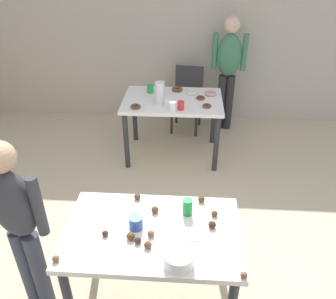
% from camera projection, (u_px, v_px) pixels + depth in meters
% --- Properties ---
extents(ground_plane, '(6.40, 6.40, 0.00)m').
position_uv_depth(ground_plane, '(168.00, 297.00, 2.67)').
color(ground_plane, beige).
extents(wall_back, '(6.40, 0.10, 2.60)m').
position_uv_depth(wall_back, '(183.00, 28.00, 4.70)').
color(wall_back, '#BCB2A3').
rests_on(wall_back, ground_plane).
extents(dining_table_near, '(1.15, 0.72, 0.75)m').
position_uv_depth(dining_table_near, '(153.00, 242.00, 2.30)').
color(dining_table_near, silver).
rests_on(dining_table_near, ground_plane).
extents(dining_table_far, '(1.15, 0.78, 0.75)m').
position_uv_depth(dining_table_far, '(173.00, 107.00, 4.09)').
color(dining_table_far, white).
rests_on(dining_table_far, ground_plane).
extents(chair_far_table, '(0.46, 0.46, 0.87)m').
position_uv_depth(chair_far_table, '(188.00, 95.00, 4.80)').
color(chair_far_table, '#2D2D33').
rests_on(chair_far_table, ground_plane).
extents(person_girl_near, '(0.45, 0.28, 1.41)m').
position_uv_depth(person_girl_near, '(18.00, 220.00, 2.21)').
color(person_girl_near, '#383D4C').
rests_on(person_girl_near, ground_plane).
extents(person_adult_far, '(0.45, 0.22, 1.54)m').
position_uv_depth(person_adult_far, '(228.00, 65.00, 4.55)').
color(person_adult_far, '#28282D').
rests_on(person_adult_far, ground_plane).
extents(mixing_bowl, '(0.18, 0.18, 0.09)m').
position_uv_depth(mixing_bowl, '(179.00, 259.00, 1.99)').
color(mixing_bowl, white).
rests_on(mixing_bowl, dining_table_near).
extents(soda_can, '(0.07, 0.07, 0.12)m').
position_uv_depth(soda_can, '(188.00, 207.00, 2.35)').
color(soda_can, '#198438').
rests_on(soda_can, dining_table_near).
extents(fork_near, '(0.17, 0.02, 0.01)m').
position_uv_depth(fork_near, '(189.00, 240.00, 2.17)').
color(fork_near, silver).
rests_on(fork_near, dining_table_near).
extents(cup_near_0, '(0.09, 0.09, 0.09)m').
position_uv_depth(cup_near_0, '(136.00, 223.00, 2.24)').
color(cup_near_0, '#3351B2').
rests_on(cup_near_0, dining_table_near).
extents(cake_ball_0, '(0.05, 0.05, 0.05)m').
position_uv_depth(cake_ball_0, '(148.00, 245.00, 2.11)').
color(cake_ball_0, brown).
rests_on(cake_ball_0, dining_table_near).
extents(cake_ball_1, '(0.04, 0.04, 0.04)m').
position_uv_depth(cake_ball_1, '(138.00, 240.00, 2.14)').
color(cake_ball_1, '#3D2319').
rests_on(cake_ball_1, dining_table_near).
extents(cake_ball_2, '(0.04, 0.04, 0.04)m').
position_uv_depth(cake_ball_2, '(151.00, 234.00, 2.19)').
color(cake_ball_2, brown).
rests_on(cake_ball_2, dining_table_near).
extents(cake_ball_3, '(0.05, 0.05, 0.05)m').
position_uv_depth(cake_ball_3, '(137.00, 197.00, 2.50)').
color(cake_ball_3, brown).
rests_on(cake_ball_3, dining_table_near).
extents(cake_ball_4, '(0.04, 0.04, 0.04)m').
position_uv_depth(cake_ball_4, '(56.00, 259.00, 2.02)').
color(cake_ball_4, brown).
rests_on(cake_ball_4, dining_table_near).
extents(cake_ball_5, '(0.05, 0.05, 0.05)m').
position_uv_depth(cake_ball_5, '(212.00, 225.00, 2.25)').
color(cake_ball_5, '#3D2319').
rests_on(cake_ball_5, dining_table_near).
extents(cake_ball_6, '(0.04, 0.04, 0.04)m').
position_uv_depth(cake_ball_6, '(215.00, 214.00, 2.35)').
color(cake_ball_6, brown).
rests_on(cake_ball_6, dining_table_near).
extents(cake_ball_7, '(0.04, 0.04, 0.04)m').
position_uv_depth(cake_ball_7, '(244.00, 275.00, 1.93)').
color(cake_ball_7, brown).
rests_on(cake_ball_7, dining_table_near).
extents(cake_ball_8, '(0.04, 0.04, 0.04)m').
position_uv_depth(cake_ball_8, '(105.00, 233.00, 2.19)').
color(cake_ball_8, '#3D2319').
rests_on(cake_ball_8, dining_table_near).
extents(cake_ball_9, '(0.05, 0.05, 0.05)m').
position_uv_depth(cake_ball_9, '(201.00, 199.00, 2.47)').
color(cake_ball_9, brown).
rests_on(cake_ball_9, dining_table_near).
extents(cake_ball_10, '(0.05, 0.05, 0.05)m').
position_uv_depth(cake_ball_10, '(130.00, 236.00, 2.17)').
color(cake_ball_10, brown).
rests_on(cake_ball_10, dining_table_near).
extents(cake_ball_11, '(0.05, 0.05, 0.05)m').
position_uv_depth(cake_ball_11, '(155.00, 210.00, 2.38)').
color(cake_ball_11, brown).
rests_on(cake_ball_11, dining_table_near).
extents(pitcher_far, '(0.11, 0.11, 0.26)m').
position_uv_depth(pitcher_far, '(160.00, 93.00, 3.87)').
color(pitcher_far, white).
rests_on(pitcher_far, dining_table_far).
extents(cup_far_0, '(0.08, 0.08, 0.10)m').
position_uv_depth(cup_far_0, '(168.00, 103.00, 3.82)').
color(cup_far_0, white).
rests_on(cup_far_0, dining_table_far).
extents(cup_far_1, '(0.08, 0.08, 0.10)m').
position_uv_depth(cup_far_1, '(150.00, 89.00, 4.18)').
color(cup_far_1, green).
rests_on(cup_far_1, dining_table_far).
extents(cup_far_2, '(0.07, 0.07, 0.10)m').
position_uv_depth(cup_far_2, '(181.00, 105.00, 3.78)').
color(cup_far_2, red).
rests_on(cup_far_2, dining_table_far).
extents(cup_far_3, '(0.08, 0.08, 0.11)m').
position_uv_depth(cup_far_3, '(173.00, 107.00, 3.73)').
color(cup_far_3, white).
rests_on(cup_far_3, dining_table_far).
extents(donut_far_0, '(0.13, 0.13, 0.04)m').
position_uv_depth(donut_far_0, '(192.00, 92.00, 4.16)').
color(donut_far_0, white).
rests_on(donut_far_0, dining_table_far).
extents(donut_far_1, '(0.10, 0.10, 0.03)m').
position_uv_depth(donut_far_1, '(200.00, 98.00, 4.04)').
color(donut_far_1, brown).
rests_on(donut_far_1, dining_table_far).
extents(donut_far_2, '(0.10, 0.10, 0.03)m').
position_uv_depth(donut_far_2, '(207.00, 106.00, 3.85)').
color(donut_far_2, brown).
rests_on(donut_far_2, dining_table_far).
extents(donut_far_3, '(0.11, 0.11, 0.03)m').
position_uv_depth(donut_far_3, '(135.00, 106.00, 3.83)').
color(donut_far_3, brown).
rests_on(donut_far_3, dining_table_far).
extents(donut_far_4, '(0.13, 0.13, 0.04)m').
position_uv_depth(donut_far_4, '(177.00, 89.00, 4.25)').
color(donut_far_4, brown).
rests_on(donut_far_4, dining_table_far).
extents(donut_far_5, '(0.14, 0.14, 0.04)m').
position_uv_depth(donut_far_5, '(210.00, 93.00, 4.14)').
color(donut_far_5, pink).
rests_on(donut_far_5, dining_table_far).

